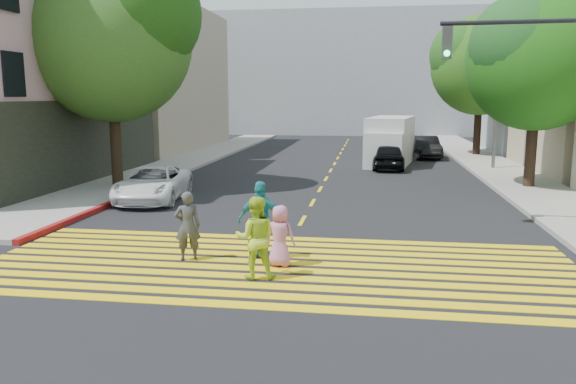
% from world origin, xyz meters
% --- Properties ---
extents(ground, '(120.00, 120.00, 0.00)m').
position_xyz_m(ground, '(0.00, 0.00, 0.00)').
color(ground, black).
extents(sidewalk_left, '(3.00, 40.00, 0.15)m').
position_xyz_m(sidewalk_left, '(-8.50, 22.00, 0.07)').
color(sidewalk_left, gray).
rests_on(sidewalk_left, ground).
extents(sidewalk_right, '(3.00, 60.00, 0.15)m').
position_xyz_m(sidewalk_right, '(8.50, 15.00, 0.07)').
color(sidewalk_right, gray).
rests_on(sidewalk_right, ground).
extents(curb_red, '(0.20, 8.00, 0.16)m').
position_xyz_m(curb_red, '(-6.90, 6.00, 0.08)').
color(curb_red, maroon).
rests_on(curb_red, ground).
extents(crosswalk, '(13.40, 5.30, 0.01)m').
position_xyz_m(crosswalk, '(0.00, 1.28, 0.01)').
color(crosswalk, yellow).
rests_on(crosswalk, ground).
extents(lane_line, '(0.12, 34.40, 0.01)m').
position_xyz_m(lane_line, '(0.00, 22.50, 0.01)').
color(lane_line, yellow).
rests_on(lane_line, ground).
extents(building_left_tan, '(12.00, 16.00, 10.00)m').
position_xyz_m(building_left_tan, '(-16.00, 28.00, 5.00)').
color(building_left_tan, tan).
rests_on(building_left_tan, ground).
extents(building_right_grey, '(10.00, 10.00, 10.00)m').
position_xyz_m(building_right_grey, '(15.00, 30.00, 5.00)').
color(building_right_grey, gray).
rests_on(building_right_grey, ground).
extents(backdrop_block, '(30.00, 8.00, 12.00)m').
position_xyz_m(backdrop_block, '(0.00, 48.00, 6.00)').
color(backdrop_block, gray).
rests_on(backdrop_block, ground).
extents(tree_left, '(8.63, 8.35, 9.38)m').
position_xyz_m(tree_left, '(-8.30, 11.13, 6.32)').
color(tree_left, black).
rests_on(tree_left, ground).
extents(tree_right_near, '(7.27, 7.27, 8.09)m').
position_xyz_m(tree_right_near, '(8.51, 13.24, 5.47)').
color(tree_right_near, black).
rests_on(tree_right_near, ground).
extents(tree_right_far, '(7.11, 6.74, 8.88)m').
position_xyz_m(tree_right_far, '(8.71, 26.21, 5.99)').
color(tree_right_far, black).
rests_on(tree_right_far, ground).
extents(pedestrian_man, '(0.69, 0.56, 1.63)m').
position_xyz_m(pedestrian_man, '(-2.12, 1.45, 0.81)').
color(pedestrian_man, '#3A3A3C').
rests_on(pedestrian_man, ground).
extents(pedestrian_woman, '(0.95, 0.79, 1.74)m').
position_xyz_m(pedestrian_woman, '(-0.30, 0.38, 0.87)').
color(pedestrian_woman, '#B4D628').
rests_on(pedestrian_woman, ground).
extents(pedestrian_child, '(0.76, 0.57, 1.40)m').
position_xyz_m(pedestrian_child, '(0.08, 1.27, 0.70)').
color(pedestrian_child, '#C56F9D').
rests_on(pedestrian_child, ground).
extents(pedestrian_extra, '(1.08, 0.46, 1.84)m').
position_xyz_m(pedestrian_extra, '(-0.45, 1.79, 0.92)').
color(pedestrian_extra, teal).
rests_on(pedestrian_extra, ground).
extents(white_sedan, '(2.59, 4.75, 1.26)m').
position_xyz_m(white_sedan, '(-5.82, 8.57, 0.63)').
color(white_sedan, white).
rests_on(white_sedan, ground).
extents(dark_car_near, '(1.73, 4.10, 1.38)m').
position_xyz_m(dark_car_near, '(2.96, 19.13, 0.69)').
color(dark_car_near, black).
rests_on(dark_car_near, ground).
extents(silver_car, '(2.14, 5.09, 1.47)m').
position_xyz_m(silver_car, '(3.10, 29.36, 0.73)').
color(silver_car, gray).
rests_on(silver_car, ground).
extents(dark_car_parked, '(1.74, 4.20, 1.35)m').
position_xyz_m(dark_car_parked, '(5.37, 24.87, 0.68)').
color(dark_car_parked, black).
rests_on(dark_car_parked, ground).
extents(white_van, '(2.99, 5.87, 2.64)m').
position_xyz_m(white_van, '(3.05, 21.02, 1.25)').
color(white_van, silver).
rests_on(white_van, ground).
extents(traffic_signal, '(4.18, 0.43, 6.13)m').
position_xyz_m(traffic_signal, '(6.76, 5.36, 3.97)').
color(traffic_signal, black).
rests_on(traffic_signal, ground).
extents(street_lamp, '(2.12, 0.74, 9.49)m').
position_xyz_m(street_lamp, '(8.08, 19.30, 5.45)').
color(street_lamp, '#5D5D5E').
rests_on(street_lamp, ground).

